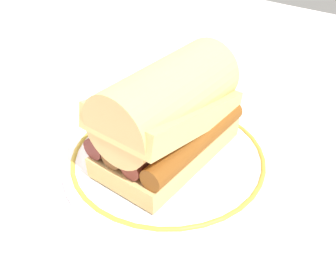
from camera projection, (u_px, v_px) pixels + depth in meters
The scene contains 3 objects.
ground_plane at pixel (165, 171), 0.47m from camera, with size 1.50×1.50×0.00m, color white.
plate at pixel (168, 158), 0.48m from camera, with size 0.27×0.27×0.01m.
sausage_sandwich at pixel (168, 114), 0.44m from camera, with size 0.19×0.12×0.13m.
Camera 1 is at (-0.27, -0.22, 0.31)m, focal length 39.56 mm.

